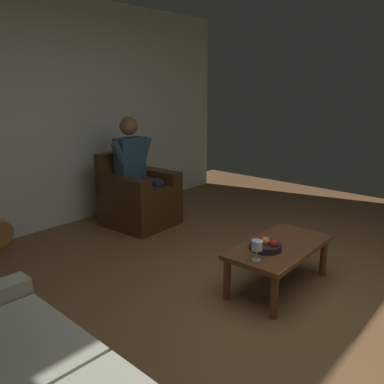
{
  "coord_description": "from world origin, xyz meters",
  "views": [
    {
      "loc": [
        2.48,
        1.07,
        1.66
      ],
      "look_at": [
        -0.45,
        -1.47,
        0.63
      ],
      "focal_mm": 37.18,
      "sensor_mm": 36.0,
      "label": 1
    }
  ],
  "objects_px": {
    "person_seated": "(136,168)",
    "wine_glass_near": "(257,247)",
    "coffee_table": "(279,251)",
    "armchair": "(138,198)",
    "fruit_bowl": "(266,245)"
  },
  "relations": [
    {
      "from": "person_seated",
      "to": "coffee_table",
      "type": "height_order",
      "value": "person_seated"
    },
    {
      "from": "person_seated",
      "to": "coffee_table",
      "type": "xyz_separation_m",
      "value": [
        0.3,
        2.11,
        -0.38
      ]
    },
    {
      "from": "person_seated",
      "to": "coffee_table",
      "type": "relative_size",
      "value": 1.3
    },
    {
      "from": "armchair",
      "to": "person_seated",
      "type": "distance_m",
      "value": 0.38
    },
    {
      "from": "coffee_table",
      "to": "fruit_bowl",
      "type": "bearing_deg",
      "value": -12.65
    },
    {
      "from": "wine_glass_near",
      "to": "fruit_bowl",
      "type": "relative_size",
      "value": 0.62
    },
    {
      "from": "armchair",
      "to": "coffee_table",
      "type": "height_order",
      "value": "armchair"
    },
    {
      "from": "person_seated",
      "to": "wine_glass_near",
      "type": "distance_m",
      "value": 2.25
    },
    {
      "from": "person_seated",
      "to": "coffee_table",
      "type": "bearing_deg",
      "value": 79.02
    },
    {
      "from": "coffee_table",
      "to": "person_seated",
      "type": "bearing_deg",
      "value": -98.03
    },
    {
      "from": "coffee_table",
      "to": "wine_glass_near",
      "type": "distance_m",
      "value": 0.43
    },
    {
      "from": "fruit_bowl",
      "to": "wine_glass_near",
      "type": "bearing_deg",
      "value": 13.18
    },
    {
      "from": "armchair",
      "to": "wine_glass_near",
      "type": "height_order",
      "value": "armchair"
    },
    {
      "from": "coffee_table",
      "to": "wine_glass_near",
      "type": "xyz_separation_m",
      "value": [
        0.39,
        0.02,
        0.17
      ]
    },
    {
      "from": "wine_glass_near",
      "to": "person_seated",
      "type": "bearing_deg",
      "value": -107.92
    }
  ]
}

